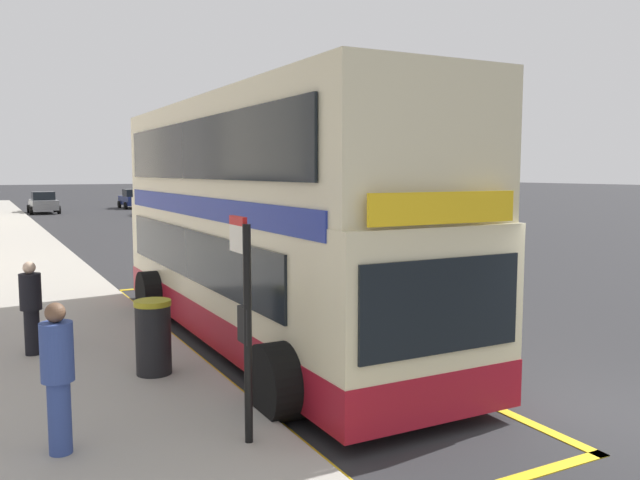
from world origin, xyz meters
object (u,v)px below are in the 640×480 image
at_px(bus_stop_sign, 245,308).
at_px(pedestrian_waiting_near_sign, 58,372).
at_px(parked_car_grey_distant, 43,203).
at_px(litter_bin, 153,337).
at_px(pedestrian_further_back, 31,305).
at_px(double_decker_bus, 263,230).
at_px(parked_car_teal_behind, 161,204).
at_px(parked_car_navy_across, 134,199).

relative_size(bus_stop_sign, pedestrian_waiting_near_sign, 1.53).
distance_m(parked_car_grey_distant, pedestrian_waiting_near_sign, 45.53).
bearing_deg(litter_bin, pedestrian_further_back, 127.75).
relative_size(double_decker_bus, parked_car_teal_behind, 2.49).
distance_m(pedestrian_waiting_near_sign, pedestrian_further_back, 4.22).
height_order(parked_car_grey_distant, parked_car_navy_across, same).
bearing_deg(double_decker_bus, pedestrian_waiting_near_sign, -136.05).
height_order(parked_car_teal_behind, pedestrian_waiting_near_sign, pedestrian_waiting_near_sign).
relative_size(pedestrian_further_back, litter_bin, 1.39).
bearing_deg(parked_car_navy_across, double_decker_bus, -97.31).
distance_m(parked_car_teal_behind, pedestrian_further_back, 36.71).
distance_m(parked_car_navy_across, pedestrian_further_back, 46.12).
relative_size(parked_car_teal_behind, litter_bin, 3.80).
relative_size(parked_car_navy_across, pedestrian_waiting_near_sign, 2.58).
xyz_separation_m(pedestrian_further_back, litter_bin, (1.51, -1.95, -0.27)).
xyz_separation_m(double_decker_bus, pedestrian_further_back, (-3.92, 0.41, -1.10)).
xyz_separation_m(bus_stop_sign, pedestrian_waiting_near_sign, (-1.88, 0.59, -0.61)).
xyz_separation_m(parked_car_grey_distant, parked_car_teal_behind, (7.26, -6.13, 0.00)).
xyz_separation_m(parked_car_navy_across, pedestrian_further_back, (-11.14, -44.75, 0.17)).
height_order(double_decker_bus, bus_stop_sign, double_decker_bus).
height_order(bus_stop_sign, litter_bin, bus_stop_sign).
relative_size(double_decker_bus, pedestrian_further_back, 6.80).
distance_m(bus_stop_sign, pedestrian_waiting_near_sign, 2.06).
bearing_deg(parked_car_navy_across, parked_car_teal_behind, -89.03).
bearing_deg(pedestrian_further_back, pedestrian_waiting_near_sign, -90.50).
height_order(parked_car_navy_across, pedestrian_further_back, pedestrian_further_back).
relative_size(parked_car_grey_distant, parked_car_navy_across, 1.00).
height_order(bus_stop_sign, pedestrian_waiting_near_sign, bus_stop_sign).
bearing_deg(double_decker_bus, pedestrian_further_back, 174.08).
bearing_deg(pedestrian_waiting_near_sign, double_decker_bus, 43.95).
distance_m(double_decker_bus, parked_car_teal_behind, 36.15).
distance_m(pedestrian_waiting_near_sign, litter_bin, 2.77).
bearing_deg(parked_car_teal_behind, parked_car_navy_across, -90.01).
bearing_deg(parked_car_teal_behind, pedestrian_further_back, 73.36).
distance_m(parked_car_grey_distant, parked_car_navy_across, 8.23).
xyz_separation_m(parked_car_teal_behind, pedestrian_further_back, (-11.01, -35.02, 0.17)).
height_order(parked_car_navy_across, litter_bin, parked_car_navy_across).
relative_size(parked_car_teal_behind, pedestrian_further_back, 2.73).
distance_m(double_decker_bus, pedestrian_further_back, 4.09).
bearing_deg(pedestrian_further_back, parked_car_grey_distant, 84.80).
bearing_deg(parked_car_navy_across, parked_car_grey_distant, -152.25).
relative_size(pedestrian_waiting_near_sign, pedestrian_further_back, 1.06).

